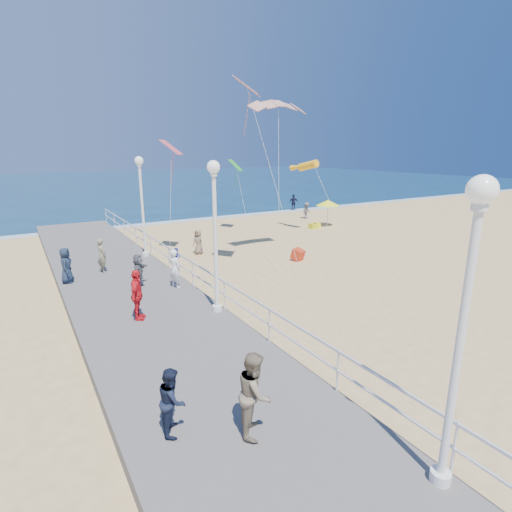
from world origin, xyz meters
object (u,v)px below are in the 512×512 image
beach_walker_c (198,242)px  beach_chair_right (313,226)px  woman_holding_toddler (175,268)px  lamp_post_far (142,196)px  spectator_6 (102,255)px  box_kite (298,256)px  beach_walker_a (307,210)px  beach_walker_b (294,202)px  toddler_held (177,257)px  spectator_3 (137,295)px  spectator_5 (139,271)px  beach_umbrella (328,203)px  lamp_post_mid (215,222)px  spectator_7 (172,400)px  spectator_4 (66,265)px  spectator_1 (255,393)px  lamp_post_near (465,309)px  beach_chair_left (316,225)px

beach_walker_c → beach_chair_right: 11.28m
woman_holding_toddler → lamp_post_far: bearing=-24.2°
spectator_6 → box_kite: (10.01, -2.04, -0.92)m
beach_walker_a → beach_walker_b: size_ratio=0.91×
spectator_6 → beach_walker_b: bearing=-69.5°
toddler_held → beach_walker_a: bearing=-73.6°
toddler_held → beach_chair_right: 16.85m
spectator_3 → spectator_5: size_ratio=1.22×
beach_chair_right → beach_umbrella: bearing=5.8°
spectator_5 → beach_walker_b: spectator_5 is taller
spectator_5 → spectator_6: spectator_6 is taller
beach_walker_b → woman_holding_toddler: bearing=59.0°
lamp_post_mid → woman_holding_toddler: lamp_post_mid is taller
toddler_held → beach_walker_a: toddler_held is taller
beach_walker_b → beach_chair_right: (-4.41, -8.63, -0.62)m
spectator_7 → beach_umbrella: 26.04m
spectator_4 → beach_walker_a: 23.01m
spectator_1 → beach_walker_a: bearing=-5.2°
lamp_post_mid → beach_chair_right: 18.88m
toddler_held → spectator_7: bearing=138.8°
lamp_post_mid → spectator_1: lamp_post_mid is taller
spectator_3 → spectator_6: bearing=25.9°
toddler_held → spectator_3: spectator_3 is taller
lamp_post_near → spectator_7: bearing=133.9°
spectator_1 → beach_chair_right: size_ratio=3.24×
lamp_post_mid → lamp_post_far: size_ratio=1.00×
toddler_held → spectator_1: (-1.88, -9.57, -0.37)m
spectator_4 → beach_chair_right: size_ratio=2.85×
beach_walker_c → beach_chair_left: size_ratio=2.69×
lamp_post_near → beach_umbrella: (15.73, 21.16, -1.75)m
lamp_post_near → woman_holding_toddler: (-0.39, 12.23, -2.44)m
lamp_post_far → spectator_4: (-4.24, -2.76, -2.48)m
lamp_post_far → beach_chair_right: bearing=12.0°
lamp_post_near → spectator_7: lamp_post_near is taller
spectator_7 → beach_umbrella: (19.29, 17.47, 0.79)m
spectator_7 → woman_holding_toddler: bearing=0.9°
spectator_7 → spectator_5: bearing=10.0°
lamp_post_near → beach_umbrella: 26.42m
toddler_held → spectator_5: bearing=47.2°
lamp_post_mid → beach_umbrella: bearing=37.7°
spectator_6 → beach_walker_a: bearing=-77.2°
lamp_post_mid → woman_holding_toddler: 4.07m
lamp_post_near → beach_walker_c: size_ratio=3.59×
spectator_6 → beach_umbrella: bearing=-86.6°
lamp_post_far → spectator_4: size_ratio=3.39×
spectator_6 → beach_walker_b: spectator_6 is taller
lamp_post_mid → beach_walker_b: bearing=48.0°
toddler_held → beach_chair_right: (14.40, 8.62, -1.46)m
lamp_post_far → box_kite: (7.41, -3.98, -3.36)m
lamp_post_mid → spectator_5: lamp_post_mid is taller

